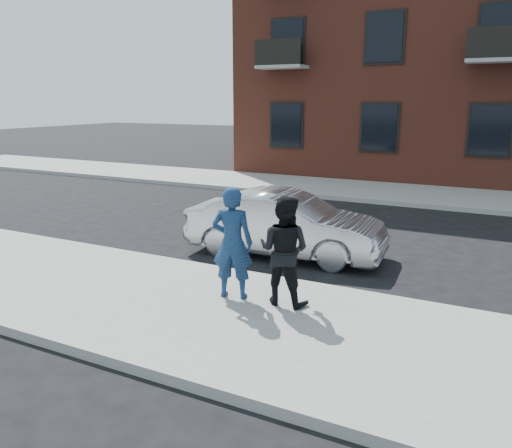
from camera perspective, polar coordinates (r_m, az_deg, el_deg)
The scene contains 8 objects.
ground at distance 6.99m, azimuth 18.38°, elevation -14.30°, with size 100.00×100.00×0.00m, color black.
near_sidewalk at distance 6.74m, azimuth 18.09°, elevation -14.69°, with size 50.00×3.50×0.15m, color gray.
near_curb at distance 8.36m, azimuth 20.05°, elevation -9.06°, with size 50.00×0.10×0.15m, color #999691.
far_sidewalk at distance 17.70m, azimuth 23.95°, elevation 2.57°, with size 50.00×3.50×0.15m, color gray.
far_curb at distance 15.94m, azimuth 23.57°, elevation 1.44°, with size 50.00×0.10×0.15m, color #999691.
silver_sedan at distance 10.49m, azimuth 3.38°, elevation -0.05°, with size 1.44×4.14×1.36m, color #B7BABF.
man_hoodie at distance 7.83m, azimuth -2.72°, elevation -2.17°, with size 0.74×0.58×1.80m.
man_peacoat at distance 7.62m, azimuth 3.21°, elevation -3.03°, with size 0.83×0.65×1.70m.
Camera 1 is at (0.70, -6.16, 3.24)m, focal length 35.00 mm.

